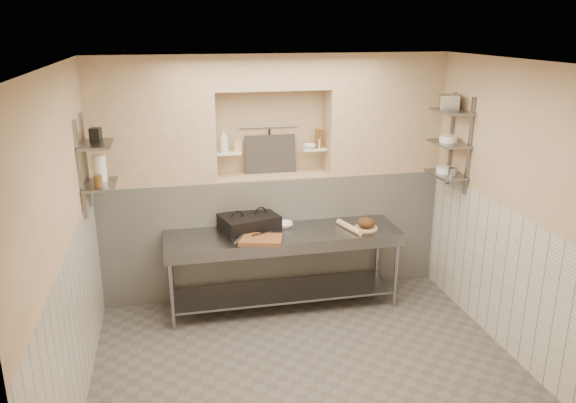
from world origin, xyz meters
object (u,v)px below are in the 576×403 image
object	(u,v)px
bottle_soap	(224,141)
mixing_bowl	(283,225)
prep_table	(283,254)
jug_left	(100,168)
bowl_alcove	(310,146)
panini_press	(249,222)
bread_loaf	(366,222)
cutting_board	(261,239)
rolling_pin	(349,227)

from	to	relation	value
bottle_soap	mixing_bowl	bearing A→B (deg)	-32.37
prep_table	jug_left	size ratio (longest dim) A/B	9.90
bowl_alcove	mixing_bowl	bearing A→B (deg)	-136.35
panini_press	bread_loaf	world-z (taller)	panini_press
bottle_soap	cutting_board	bearing A→B (deg)	-69.64
prep_table	bowl_alcove	xyz separation A→B (m)	(0.43, 0.55, 1.09)
jug_left	bowl_alcove	bearing A→B (deg)	14.56
panini_press	bottle_soap	world-z (taller)	bottle_soap
prep_table	rolling_pin	bearing A→B (deg)	-5.36
cutting_board	mixing_bowl	size ratio (longest dim) A/B	2.07
rolling_pin	cutting_board	bearing A→B (deg)	-172.85
bottle_soap	bowl_alcove	xyz separation A→B (m)	(1.00, -0.00, -0.11)
prep_table	bottle_soap	bearing A→B (deg)	135.42
prep_table	bread_loaf	bearing A→B (deg)	-4.25
rolling_pin	bowl_alcove	distance (m)	1.06
panini_press	jug_left	bearing A→B (deg)	173.44
cutting_board	bottle_soap	bearing A→B (deg)	110.36
panini_press	prep_table	bearing A→B (deg)	-44.47
panini_press	bowl_alcove	distance (m)	1.14
prep_table	bowl_alcove	distance (m)	1.30
bowl_alcove	jug_left	distance (m)	2.36
prep_table	jug_left	bearing A→B (deg)	-178.76
prep_table	cutting_board	bearing A→B (deg)	-145.23
bread_loaf	bowl_alcove	distance (m)	1.10
panini_press	jug_left	size ratio (longest dim) A/B	2.68
cutting_board	jug_left	world-z (taller)	jug_left
cutting_board	bowl_alcove	size ratio (longest dim) A/B	2.92
bread_loaf	cutting_board	bearing A→B (deg)	-173.98
cutting_board	mixing_bowl	world-z (taller)	mixing_bowl
panini_press	cutting_board	world-z (taller)	panini_press
mixing_bowl	bowl_alcove	xyz separation A→B (m)	(0.40, 0.38, 0.81)
panini_press	cutting_board	distance (m)	0.40
panini_press	cutting_board	bearing A→B (deg)	-96.18
panini_press	jug_left	distance (m)	1.70
prep_table	bread_loaf	xyz separation A→B (m)	(0.93, -0.07, 0.33)
cutting_board	jug_left	size ratio (longest dim) A/B	1.69
panini_press	rolling_pin	distance (m)	1.12
prep_table	bowl_alcove	size ratio (longest dim) A/B	17.13
prep_table	panini_press	distance (m)	0.52
mixing_bowl	jug_left	bearing A→B (deg)	-173.48
prep_table	panini_press	world-z (taller)	panini_press
mixing_bowl	bowl_alcove	bearing A→B (deg)	43.65
jug_left	bread_loaf	bearing A→B (deg)	-0.60
mixing_bowl	rolling_pin	distance (m)	0.75
bottle_soap	jug_left	distance (m)	1.42
prep_table	bread_loaf	world-z (taller)	bread_loaf
panini_press	mixing_bowl	xyz separation A→B (m)	(0.39, -0.02, -0.06)
cutting_board	rolling_pin	xyz separation A→B (m)	(1.03, 0.13, 0.01)
mixing_bowl	cutting_board	bearing A→B (deg)	-130.69
cutting_board	mixing_bowl	xyz separation A→B (m)	(0.32, 0.37, 0.01)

